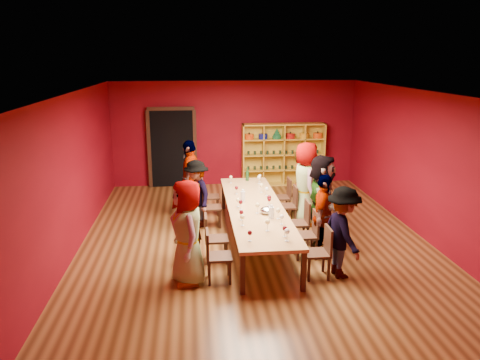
% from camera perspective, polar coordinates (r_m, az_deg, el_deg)
% --- Properties ---
extents(room_shell, '(7.10, 9.10, 3.04)m').
position_cam_1_polar(room_shell, '(9.20, 1.90, 1.24)').
color(room_shell, '#4C2B14').
rests_on(room_shell, ground).
extents(tasting_table, '(1.10, 4.50, 0.75)m').
position_cam_1_polar(tasting_table, '(9.42, 1.86, -3.50)').
color(tasting_table, '#AE7D48').
rests_on(tasting_table, ground).
extents(doorway, '(1.40, 0.17, 2.30)m').
position_cam_1_polar(doorway, '(13.55, -8.25, 3.89)').
color(doorway, black).
rests_on(doorway, ground).
extents(shelving_unit, '(2.40, 0.40, 1.80)m').
position_cam_1_polar(shelving_unit, '(13.70, 5.25, 3.51)').
color(shelving_unit, gold).
rests_on(shelving_unit, ground).
extents(chair_person_left_0, '(0.42, 0.42, 0.89)m').
position_cam_1_polar(chair_person_left_0, '(7.87, -3.17, -8.91)').
color(chair_person_left_0, black).
rests_on(chair_person_left_0, ground).
extents(person_left_0, '(0.66, 0.95, 1.77)m').
position_cam_1_polar(person_left_0, '(7.72, -6.43, -6.37)').
color(person_left_0, '#537EAB').
rests_on(person_left_0, ground).
extents(chair_person_left_1, '(0.42, 0.42, 0.89)m').
position_cam_1_polar(chair_person_left_1, '(8.59, -3.43, -6.81)').
color(chair_person_left_1, black).
rests_on(chair_person_left_1, ground).
extents(person_left_1, '(0.49, 0.62, 1.53)m').
position_cam_1_polar(person_left_1, '(8.49, -6.06, -5.20)').
color(person_left_1, silver).
rests_on(person_left_1, ground).
extents(chair_person_left_3, '(0.42, 0.42, 0.89)m').
position_cam_1_polar(chair_person_left_3, '(10.34, -3.89, -3.03)').
color(chair_person_left_3, black).
rests_on(chair_person_left_3, ground).
extents(person_left_3, '(0.76, 1.05, 1.51)m').
position_cam_1_polar(person_left_3, '(10.25, -5.31, -1.70)').
color(person_left_3, '#535358').
rests_on(person_left_3, ground).
extents(chair_person_left_4, '(0.42, 0.42, 0.89)m').
position_cam_1_polar(chair_person_left_4, '(11.11, -4.04, -1.75)').
color(chair_person_left_4, black).
rests_on(chair_person_left_4, ground).
extents(person_left_4, '(0.65, 1.12, 1.81)m').
position_cam_1_polar(person_left_4, '(11.00, -6.08, 0.23)').
color(person_left_4, '#15163A').
rests_on(person_left_4, ground).
extents(chair_person_right_0, '(0.42, 0.42, 0.89)m').
position_cam_1_polar(chair_person_right_0, '(8.13, 9.91, -8.34)').
color(chair_person_right_0, black).
rests_on(chair_person_right_0, ground).
extents(person_right_0, '(0.56, 1.07, 1.58)m').
position_cam_1_polar(person_right_0, '(8.12, 12.43, -6.24)').
color(person_right_0, '#526FAA').
rests_on(person_right_0, ground).
extents(chair_person_right_1, '(0.42, 0.42, 0.89)m').
position_cam_1_polar(chair_person_right_1, '(8.86, 8.48, -6.28)').
color(chair_person_right_1, black).
rests_on(chair_person_right_1, ground).
extents(person_right_1, '(0.77, 1.02, 1.59)m').
position_cam_1_polar(person_right_1, '(8.82, 10.09, -4.37)').
color(person_right_1, '#5776B3').
rests_on(person_right_1, ground).
extents(chair_person_right_2, '(0.42, 0.42, 0.89)m').
position_cam_1_polar(chair_person_right_2, '(9.45, 7.52, -4.87)').
color(chair_person_right_2, black).
rests_on(chair_person_right_2, ground).
extents(person_right_2, '(0.82, 1.75, 1.82)m').
position_cam_1_polar(person_right_2, '(9.42, 9.92, -2.38)').
color(person_right_2, silver).
rests_on(person_right_2, ground).
extents(chair_person_right_3, '(0.42, 0.42, 0.89)m').
position_cam_1_polar(chair_person_right_3, '(10.47, 6.14, -2.85)').
color(chair_person_right_3, black).
rests_on(chair_person_right_3, ground).
extents(person_right_3, '(0.51, 0.92, 1.86)m').
position_cam_1_polar(person_right_3, '(10.42, 8.01, -0.49)').
color(person_right_3, '#131835').
rests_on(person_right_3, ground).
extents(chair_person_right_4, '(0.42, 0.42, 0.89)m').
position_cam_1_polar(chair_person_right_4, '(11.09, 5.44, -1.81)').
color(chair_person_right_4, black).
rests_on(chair_person_right_4, ground).
extents(person_right_4, '(0.43, 0.57, 1.55)m').
position_cam_1_polar(person_right_4, '(11.10, 7.37, -0.37)').
color(person_right_4, '#5A78B9').
rests_on(person_right_4, ground).
extents(wine_glass_0, '(0.08, 0.08, 0.20)m').
position_cam_1_polar(wine_glass_0, '(11.02, 2.33, 0.28)').
color(wine_glass_0, white).
rests_on(wine_glass_0, tasting_table).
extents(wine_glass_1, '(0.09, 0.09, 0.22)m').
position_cam_1_polar(wine_glass_1, '(8.06, 3.37, -5.18)').
color(wine_glass_1, white).
rests_on(wine_glass_1, tasting_table).
extents(wine_glass_2, '(0.08, 0.08, 0.19)m').
position_cam_1_polar(wine_glass_2, '(7.84, 5.48, -5.96)').
color(wine_glass_2, white).
rests_on(wine_glass_2, tasting_table).
extents(wine_glass_3, '(0.07, 0.07, 0.19)m').
position_cam_1_polar(wine_glass_3, '(10.18, -0.43, -1.00)').
color(wine_glass_3, white).
rests_on(wine_glass_3, tasting_table).
extents(wine_glass_4, '(0.08, 0.08, 0.19)m').
position_cam_1_polar(wine_glass_4, '(7.63, 1.21, -6.51)').
color(wine_glass_4, white).
rests_on(wine_glass_4, tasting_table).
extents(wine_glass_5, '(0.09, 0.09, 0.21)m').
position_cam_1_polar(wine_glass_5, '(8.94, 2.14, -3.13)').
color(wine_glass_5, white).
rests_on(wine_glass_5, tasting_table).
extents(wine_glass_6, '(0.07, 0.07, 0.18)m').
position_cam_1_polar(wine_glass_6, '(9.38, 3.58, -2.45)').
color(wine_glass_6, white).
rests_on(wine_glass_6, tasting_table).
extents(wine_glass_7, '(0.08, 0.08, 0.19)m').
position_cam_1_polar(wine_glass_7, '(8.39, 5.10, -4.53)').
color(wine_glass_7, white).
rests_on(wine_glass_7, tasting_table).
extents(wine_glass_8, '(0.08, 0.08, 0.20)m').
position_cam_1_polar(wine_glass_8, '(9.14, 0.09, -2.76)').
color(wine_glass_8, white).
rests_on(wine_glass_8, tasting_table).
extents(wine_glass_9, '(0.07, 0.07, 0.18)m').
position_cam_1_polar(wine_glass_9, '(9.32, -0.26, -2.52)').
color(wine_glass_9, white).
rests_on(wine_glass_9, tasting_table).
extents(wine_glass_10, '(0.08, 0.08, 0.19)m').
position_cam_1_polar(wine_glass_10, '(10.08, 3.28, -1.14)').
color(wine_glass_10, white).
rests_on(wine_glass_10, tasting_table).
extents(wine_glass_11, '(0.09, 0.09, 0.22)m').
position_cam_1_polar(wine_glass_11, '(7.65, 5.76, -6.33)').
color(wine_glass_11, white).
rests_on(wine_glass_11, tasting_table).
extents(wine_glass_12, '(0.09, 0.09, 0.22)m').
position_cam_1_polar(wine_glass_12, '(9.40, 3.56, -2.22)').
color(wine_glass_12, white).
rests_on(wine_glass_12, tasting_table).
extents(wine_glass_13, '(0.09, 0.09, 0.21)m').
position_cam_1_polar(wine_glass_13, '(10.30, 2.64, -0.71)').
color(wine_glass_13, white).
rests_on(wine_glass_13, tasting_table).
extents(wine_glass_14, '(0.07, 0.07, 0.18)m').
position_cam_1_polar(wine_glass_14, '(11.08, -1.12, 0.29)').
color(wine_glass_14, white).
rests_on(wine_glass_14, tasting_table).
extents(wine_glass_15, '(0.09, 0.09, 0.22)m').
position_cam_1_polar(wine_glass_15, '(8.66, 4.67, -3.76)').
color(wine_glass_15, white).
rests_on(wine_glass_15, tasting_table).
extents(wine_glass_16, '(0.09, 0.09, 0.22)m').
position_cam_1_polar(wine_glass_16, '(8.29, 0.30, -4.58)').
color(wine_glass_16, white).
rests_on(wine_glass_16, tasting_table).
extents(wine_glass_17, '(0.07, 0.07, 0.18)m').
position_cam_1_polar(wine_glass_17, '(11.20, 2.43, 0.45)').
color(wine_glass_17, white).
rests_on(wine_glass_17, tasting_table).
extents(wine_glass_18, '(0.08, 0.08, 0.20)m').
position_cam_1_polar(wine_glass_18, '(8.57, 0.17, -4.02)').
color(wine_glass_18, white).
rests_on(wine_glass_18, tasting_table).
extents(spittoon_bowl, '(0.27, 0.27, 0.15)m').
position_cam_1_polar(spittoon_bowl, '(8.96, 3.33, -3.72)').
color(spittoon_bowl, '#ADAFB4').
rests_on(spittoon_bowl, tasting_table).
extents(carafe_a, '(0.12, 0.12, 0.25)m').
position_cam_1_polar(carafe_a, '(9.69, 0.36, -1.96)').
color(carafe_a, white).
rests_on(carafe_a, tasting_table).
extents(carafe_b, '(0.13, 0.13, 0.26)m').
position_cam_1_polar(carafe_b, '(8.71, 3.84, -3.94)').
color(carafe_b, white).
rests_on(carafe_b, tasting_table).
extents(wine_bottle, '(0.09, 0.09, 0.33)m').
position_cam_1_polar(wine_bottle, '(11.29, 0.89, 0.54)').
color(wine_bottle, '#133417').
rests_on(wine_bottle, tasting_table).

